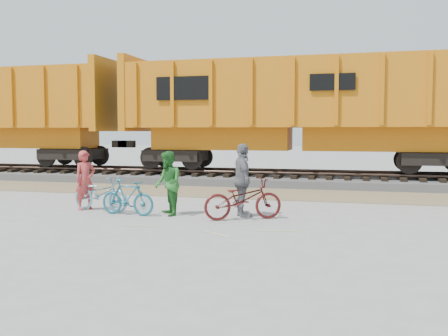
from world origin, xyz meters
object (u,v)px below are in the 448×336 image
Objects in this scene: person_man at (168,183)px; person_woman at (243,180)px; bicycle_maroon at (243,199)px; person_solo at (85,180)px; hopper_car_center at (297,108)px; bicycle_teal at (127,197)px; bicycle_blue at (101,193)px.

person_man is 1.85m from person_woman.
person_solo reaches higher than bicycle_maroon.
person_woman is (-0.42, -8.04, -2.11)m from hopper_car_center.
bicycle_maroon reaches higher than bicycle_teal.
hopper_car_center reaches higher than person_man.
hopper_car_center reaches higher than bicycle_teal.
person_solo is at bearing -131.78° from person_man.
person_solo reaches higher than bicycle_teal.
bicycle_teal is 1.58m from person_solo.
person_solo reaches higher than bicycle_blue.
person_woman is (3.79, 0.08, 0.44)m from bicycle_blue.
person_man is (-2.25, -8.33, -2.20)m from hopper_car_center.
person_man reaches higher than bicycle_maroon.
person_woman is at bearing -57.83° from person_solo.
bicycle_maroon is at bearing -81.88° from bicycle_blue.
bicycle_teal is at bearing -110.86° from hopper_car_center.
hopper_car_center reaches higher than person_solo.
person_man reaches higher than person_solo.
bicycle_blue is at bearing -68.88° from person_solo.
person_woman is (2.83, 0.49, 0.45)m from bicycle_teal.
person_solo is 4.29m from person_woman.
bicycle_teal is 0.94× the size of person_solo.
person_solo is at bearing 77.83° from bicycle_teal.
bicycle_teal is (-3.25, -8.53, -2.56)m from hopper_car_center.
hopper_car_center reaches higher than bicycle_maroon.
bicycle_teal is at bearing -100.22° from bicycle_blue.
bicycle_blue reaches higher than bicycle_teal.
bicycle_maroon is 0.58m from person_woman.
hopper_car_center is 7.97× the size of bicycle_blue.
bicycle_blue is 1.09× the size of person_man.
bicycle_teal is at bearing 73.83° from person_woman.
bicycle_blue is 2.00m from person_man.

